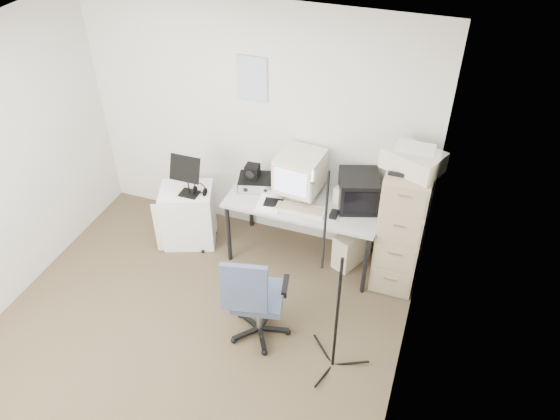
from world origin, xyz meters
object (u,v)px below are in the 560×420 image
(side_cart, at_px, (189,215))
(office_chair, at_px, (259,295))
(filing_cabinet, at_px, (402,225))
(desk, at_px, (304,229))

(side_cart, bearing_deg, office_chair, -59.69)
(filing_cabinet, bearing_deg, office_chair, -131.81)
(filing_cabinet, xyz_separation_m, office_chair, (-1.01, -1.13, -0.17))
(office_chair, relative_size, side_cart, 1.46)
(desk, distance_m, office_chair, 1.11)
(desk, bearing_deg, side_cart, -173.11)
(side_cart, bearing_deg, desk, -13.53)
(office_chair, height_order, side_cart, office_chair)
(desk, distance_m, side_cart, 1.24)
(filing_cabinet, distance_m, side_cart, 2.21)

